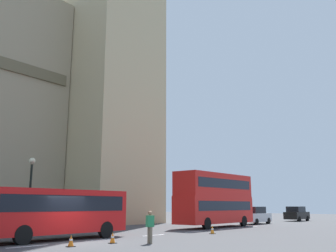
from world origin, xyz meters
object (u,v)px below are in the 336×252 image
Objects in this scene: double_decker_bus at (215,198)px; pedestrian_by_kerb at (150,226)px; sedan_lead at (255,215)px; sedan_trailing at (297,214)px; traffic_cone_middle at (113,238)px; traffic_cone_east at (212,230)px; traffic_cone_west at (71,241)px; street_lamp at (30,190)px.

double_decker_bus is 5.79× the size of pedestrian_by_kerb.
pedestrian_by_kerb is at bearing -159.20° from double_decker_bus.
sedan_lead is 1.00× the size of sedan_trailing.
traffic_cone_east is at bearing -1.48° from traffic_cone_middle.
sedan_trailing is 34.38m from pedestrian_by_kerb.
sedan_trailing is 7.59× the size of traffic_cone_east.
traffic_cone_west is 1.00× the size of traffic_cone_east.
traffic_cone_east is (11.61, -0.52, 0.00)m from traffic_cone_west.
sedan_lead is at bearing 9.88° from traffic_cone_middle.
double_decker_bus is 2.22× the size of sedan_lead.
traffic_cone_east is 13.10m from street_lamp.
traffic_cone_west is 4.12m from pedestrian_by_kerb.
traffic_cone_west is at bearing 151.26° from pedestrian_by_kerb.
sedan_lead reaches higher than traffic_cone_middle.
double_decker_bus reaches higher than traffic_cone_west.
sedan_trailing reaches higher than traffic_cone_east.
sedan_lead is at bearing 1.35° from double_decker_bus.
sedan_lead reaches higher than traffic_cone_east.
double_decker_bus is 16.81m from traffic_cone_middle.
traffic_cone_west is 1.00× the size of traffic_cone_middle.
sedan_trailing is at bearing 6.30° from traffic_cone_middle.
pedestrian_by_kerb is at bearing -165.70° from sedan_lead.
sedan_trailing is 37.67m from traffic_cone_west.
sedan_lead is (8.09, 0.19, -1.80)m from double_decker_bus.
sedan_trailing is (10.82, -0.35, 0.00)m from sedan_lead.
double_decker_bus is at bearing 20.80° from pedestrian_by_kerb.
traffic_cone_east is at bearing 10.09° from pedestrian_by_kerb.
traffic_cone_west is at bearing -168.60° from double_decker_bus.
sedan_trailing is 35.58m from street_lamp.
traffic_cone_west is 2.46m from traffic_cone_middle.
traffic_cone_middle is at bearing -88.96° from street_lamp.
sedan_trailing is 35.27m from traffic_cone_middle.
street_lamp is at bearing 172.45° from sedan_trailing.
sedan_trailing is 7.59× the size of traffic_cone_middle.
pedestrian_by_kerb is at bearing -169.91° from traffic_cone_east.
street_lamp is (-9.33, 8.77, 2.77)m from traffic_cone_east.
street_lamp is at bearing 164.55° from double_decker_bus.
street_lamp is (2.29, 8.25, 2.77)m from traffic_cone_west.
sedan_lead is 24.86m from street_lamp.
pedestrian_by_kerb is (-33.93, -5.54, -0.00)m from sedan_trailing.
traffic_cone_middle is 8.98m from street_lamp.
traffic_cone_west and traffic_cone_east have the same top height.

